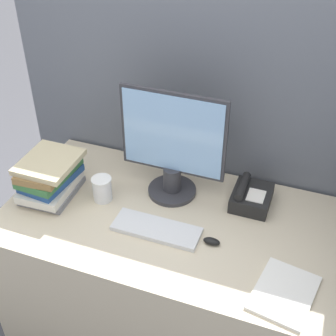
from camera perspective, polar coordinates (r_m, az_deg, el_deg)
The scene contains 9 objects.
cubicle_panel_rear at distance 2.35m, azimuth 4.10°, elevation 2.28°, with size 1.90×0.04×1.65m.
desk at distance 2.34m, azimuth 0.34°, elevation -12.84°, with size 1.50×0.81×0.74m.
monitor at distance 2.07m, azimuth 0.56°, elevation 2.25°, with size 0.48×0.23×0.52m.
keyboard at distance 2.01m, azimuth -1.41°, elevation -7.45°, with size 0.38×0.13×0.02m.
mouse at distance 1.96m, azimuth 5.34°, elevation -8.89°, with size 0.07×0.04×0.03m.
coffee_cup at distance 2.15m, azimuth -8.03°, elevation -2.54°, with size 0.09×0.09×0.12m.
book_stack at distance 2.21m, azimuth -14.20°, elevation -0.99°, with size 0.25×0.31×0.20m.
desk_telephone at distance 2.15m, azimuth 10.07°, elevation -3.45°, with size 0.17×0.20×0.11m.
paper_pile at distance 1.84m, azimuth 13.97°, elevation -14.53°, with size 0.25×0.30×0.01m.
Camera 1 is at (0.52, -1.03, 2.14)m, focal length 50.00 mm.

